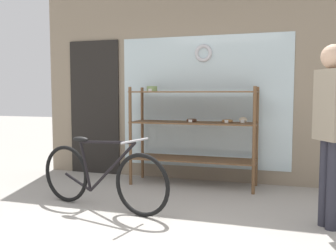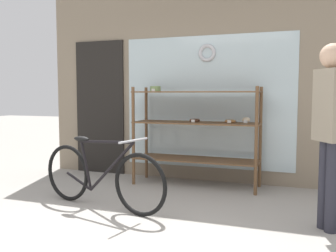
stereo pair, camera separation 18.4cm
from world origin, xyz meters
The scene contains 5 objects.
ground_plane centered at (0.00, 0.00, 0.00)m, with size 30.00×30.00×0.00m, color gray.
storefront_facade centered at (-0.05, 2.58, 1.51)m, with size 4.73×0.13×3.10m.
display_case centered at (0.13, 2.20, 0.83)m, with size 1.73×0.50×1.38m.
bicycle centered at (-0.58, 0.85, 0.36)m, with size 1.71×0.54×0.80m.
pedestrian centered at (1.75, 0.96, 1.02)m, with size 0.32×0.37×1.72m.
Camera 2 is at (1.52, -2.74, 1.27)m, focal length 40.00 mm.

